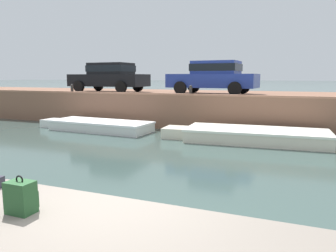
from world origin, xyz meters
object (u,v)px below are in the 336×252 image
object	(u,v)px
backpack_on_ledge	(22,197)
boat_moored_west_white	(97,126)
car_leftmost_black	(110,76)
car_left_inner_blue	(214,76)
mooring_bollard_mid	(191,90)
boat_moored_central_cream	(249,135)
mooring_bollard_west	(72,88)

from	to	relation	value
backpack_on_ledge	boat_moored_west_white	bearing A→B (deg)	120.35
boat_moored_west_white	car_leftmost_black	size ratio (longest dim) A/B	1.30
car_leftmost_black	car_left_inner_blue	size ratio (longest dim) A/B	1.01
car_left_inner_blue	mooring_bollard_mid	size ratio (longest dim) A/B	9.49
boat_moored_central_cream	mooring_bollard_mid	distance (m)	3.67
mooring_bollard_west	mooring_bollard_mid	size ratio (longest dim) A/B	1.00
boat_moored_west_white	boat_moored_central_cream	xyz separation A→B (m)	(6.60, -0.06, 0.02)
backpack_on_ledge	car_leftmost_black	bearing A→B (deg)	118.35
backpack_on_ledge	boat_moored_central_cream	bearing A→B (deg)	84.13
car_left_inner_blue	mooring_bollard_west	distance (m)	7.20
boat_moored_west_white	car_left_inner_blue	distance (m)	5.92
mooring_bollard_mid	boat_moored_central_cream	bearing A→B (deg)	-31.99
boat_moored_central_cream	boat_moored_west_white	bearing A→B (deg)	179.47
boat_moored_west_white	car_left_inner_blue	bearing A→B (deg)	36.91
car_leftmost_black	mooring_bollard_mid	distance (m)	5.40
boat_moored_west_white	car_left_inner_blue	xyz separation A→B (m)	(4.41, 3.31, 2.16)
car_left_inner_blue	backpack_on_ledge	size ratio (longest dim) A/B	10.35
boat_moored_west_white	backpack_on_ledge	bearing A→B (deg)	-59.65
car_left_inner_blue	mooring_bollard_west	xyz separation A→B (m)	(-6.99, -1.61, -0.61)
backpack_on_ledge	mooring_bollard_mid	bearing A→B (deg)	99.26
car_leftmost_black	mooring_bollard_mid	size ratio (longest dim) A/B	9.54
mooring_bollard_west	mooring_bollard_mid	distance (m)	6.36
boat_moored_central_cream	car_leftmost_black	world-z (taller)	car_leftmost_black
boat_moored_central_cream	car_leftmost_black	distance (m)	8.89
car_leftmost_black	mooring_bollard_mid	world-z (taller)	car_leftmost_black
mooring_bollard_west	mooring_bollard_mid	xyz separation A→B (m)	(6.36, 0.00, 0.00)
car_left_inner_blue	mooring_bollard_west	bearing A→B (deg)	-167.05
mooring_bollard_mid	boat_moored_west_white	bearing A→B (deg)	-155.74
car_leftmost_black	mooring_bollard_west	size ratio (longest dim) A/B	9.54
boat_moored_central_cream	car_leftmost_black	bearing A→B (deg)	156.99
car_leftmost_black	mooring_bollard_west	bearing A→B (deg)	-127.67
boat_moored_central_cream	car_left_inner_blue	world-z (taller)	car_left_inner_blue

